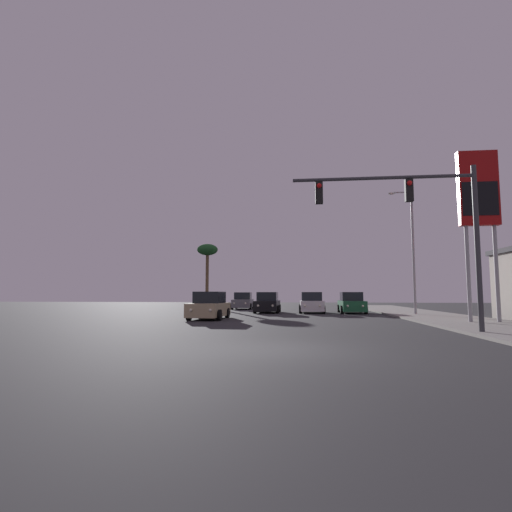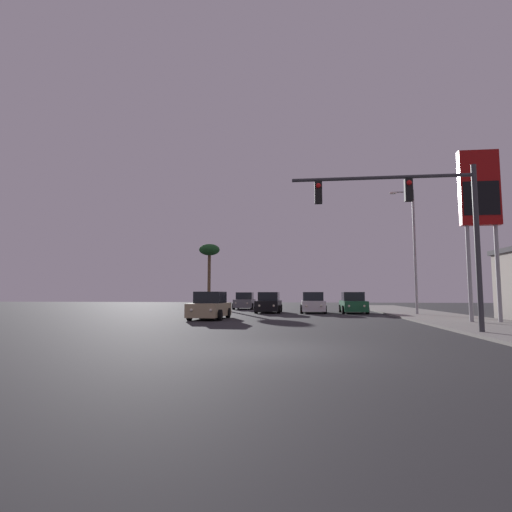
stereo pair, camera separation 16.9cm
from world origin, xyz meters
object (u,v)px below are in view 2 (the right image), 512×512
object	(u,v)px
car_grey	(245,301)
street_lamp	(413,244)
car_white	(313,303)
gas_station_sign	(480,197)
car_green	(353,304)
palm_tree_far	(209,253)
car_tan	(210,307)
car_black	(269,303)
traffic_light_mast	(421,213)

from	to	relation	value
car_grey	street_lamp	xyz separation A→B (m)	(13.79, -10.52, 4.36)
car_white	gas_station_sign	bearing A→B (deg)	126.43
car_green	palm_tree_far	bearing A→B (deg)	-40.44
car_tan	car_black	xyz separation A→B (m)	(2.91, 8.62, 0.00)
car_tan	palm_tree_far	size ratio (longest dim) A/B	0.59
car_white	street_lamp	xyz separation A→B (m)	(7.12, -3.29, 4.36)
traffic_light_mast	palm_tree_far	bearing A→B (deg)	118.01
traffic_light_mast	street_lamp	world-z (taller)	street_lamp
car_tan	car_green	world-z (taller)	same
car_tan	street_lamp	size ratio (longest dim) A/B	0.48
street_lamp	palm_tree_far	world-z (taller)	street_lamp
car_black	car_green	world-z (taller)	same
car_green	traffic_light_mast	size ratio (longest dim) A/B	0.60
gas_station_sign	palm_tree_far	xyz separation A→B (m)	(-20.10, 23.49, -0.29)
car_tan	gas_station_sign	world-z (taller)	gas_station_sign
car_tan	street_lamp	distance (m)	15.30
car_green	car_white	bearing A→B (deg)	-1.97
car_grey	palm_tree_far	size ratio (longest dim) A/B	0.59
car_grey	traffic_light_mast	world-z (taller)	traffic_light_mast
car_black	gas_station_sign	distance (m)	17.40
traffic_light_mast	car_black	bearing A→B (deg)	114.12
car_black	car_white	world-z (taller)	same
palm_tree_far	car_white	bearing A→B (deg)	-46.71
car_grey	traffic_light_mast	size ratio (longest dim) A/B	0.60
car_grey	traffic_light_mast	distance (m)	26.54
car_tan	street_lamp	xyz separation A→B (m)	(13.62, 5.44, 4.36)
car_green	palm_tree_far	distance (m)	20.09
car_tan	street_lamp	bearing A→B (deg)	-156.06
car_black	palm_tree_far	size ratio (longest dim) A/B	0.59
car_black	car_tan	bearing A→B (deg)	72.64
car_white	palm_tree_far	xyz separation A→B (m)	(-11.60, 12.32, 5.56)
car_green	car_white	distance (m)	3.19
traffic_light_mast	gas_station_sign	distance (m)	7.52
car_black	car_green	distance (m)	6.78
palm_tree_far	traffic_light_mast	bearing A→B (deg)	-61.99
palm_tree_far	car_green	bearing A→B (deg)	-39.97
car_tan	car_grey	world-z (taller)	same
car_green	gas_station_sign	size ratio (longest dim) A/B	0.48
car_grey	traffic_light_mast	bearing A→B (deg)	112.32
car_white	gas_station_sign	world-z (taller)	gas_station_sign
car_white	gas_station_sign	distance (m)	15.21
car_black	car_white	bearing A→B (deg)	-176.94
car_white	traffic_light_mast	bearing A→B (deg)	102.18
car_black	palm_tree_far	distance (m)	15.80
gas_station_sign	traffic_light_mast	bearing A→B (deg)	-129.36
car_tan	palm_tree_far	bearing A→B (deg)	-74.19
car_green	street_lamp	xyz separation A→B (m)	(3.93, -3.21, 4.36)
car_white	street_lamp	distance (m)	8.97
car_tan	gas_station_sign	bearing A→B (deg)	172.93
car_grey	gas_station_sign	xyz separation A→B (m)	(15.17, -18.40, 5.86)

